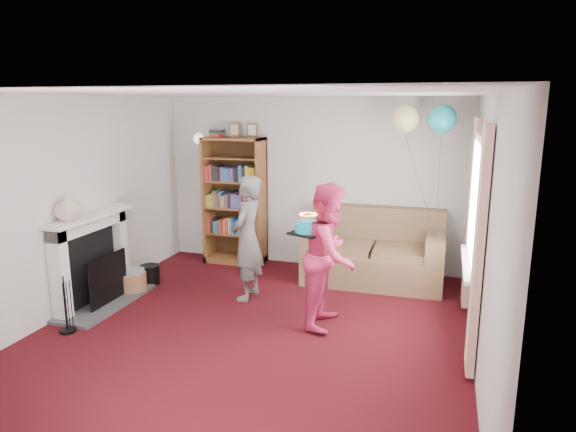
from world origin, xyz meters
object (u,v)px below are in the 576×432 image
(birthday_cake, at_px, (308,228))
(person_striped, at_px, (247,238))
(sofa, at_px, (374,254))
(person_magenta, at_px, (330,255))
(bookcase, at_px, (235,202))

(birthday_cake, bearing_deg, person_striped, 149.74)
(sofa, distance_m, person_striped, 1.87)
(person_magenta, xyz_separation_m, birthday_cake, (-0.23, -0.08, 0.31))
(bookcase, relative_size, person_magenta, 1.34)
(sofa, relative_size, person_magenta, 1.17)
(bookcase, bearing_deg, birthday_cake, -49.13)
(sofa, height_order, person_striped, person_striped)
(person_magenta, bearing_deg, sofa, -7.64)
(person_striped, distance_m, birthday_cake, 1.11)
(person_striped, height_order, person_magenta, person_magenta)
(person_magenta, bearing_deg, bookcase, 47.95)
(sofa, bearing_deg, person_magenta, -100.19)
(bookcase, distance_m, person_striped, 1.56)
(bookcase, xyz_separation_m, person_magenta, (1.88, -1.83, -0.15))
(person_striped, height_order, birthday_cake, person_striped)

